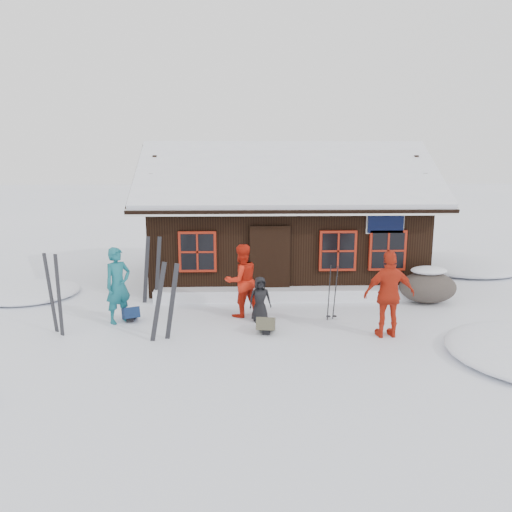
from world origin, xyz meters
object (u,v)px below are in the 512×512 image
(skier_orange_right, at_px, (389,294))
(backpack_olive, at_px, (266,327))
(ski_pair_left, at_px, (165,303))
(boulder, at_px, (428,286))
(skier_orange_left, at_px, (241,280))
(skier_crouched, at_px, (260,299))
(skier_teal, at_px, (118,285))
(ski_poles, at_px, (332,293))
(backpack_blue, at_px, (131,315))

(skier_orange_right, xyz_separation_m, backpack_olive, (-2.69, 0.32, -0.82))
(ski_pair_left, bearing_deg, boulder, 24.32)
(skier_orange_left, xyz_separation_m, skier_crouched, (0.44, -0.44, -0.36))
(backpack_olive, bearing_deg, skier_crouched, 105.75)
(skier_teal, height_order, ski_poles, skier_teal)
(skier_teal, bearing_deg, ski_pair_left, -89.13)
(skier_orange_right, xyz_separation_m, boulder, (1.86, 2.56, -0.51))
(skier_orange_left, relative_size, skier_crouched, 1.65)
(ski_poles, relative_size, backpack_olive, 2.68)
(skier_crouched, bearing_deg, backpack_olive, -93.92)
(skier_teal, distance_m, boulder, 8.16)
(skier_orange_left, xyz_separation_m, ski_poles, (2.20, -0.37, -0.25))
(skier_crouched, bearing_deg, skier_orange_left, 124.21)
(skier_teal, bearing_deg, skier_orange_right, -56.22)
(skier_orange_right, height_order, skier_crouched, skier_orange_right)
(skier_orange_right, xyz_separation_m, skier_crouched, (-2.79, 1.14, -0.41))
(skier_orange_right, distance_m, backpack_blue, 6.12)
(skier_teal, relative_size, backpack_olive, 3.50)
(skier_orange_left, bearing_deg, skier_teal, -19.80)
(boulder, bearing_deg, backpack_olive, -153.83)
(skier_orange_right, distance_m, backpack_olive, 2.83)
(skier_crouched, height_order, backpack_olive, skier_crouched)
(skier_orange_left, xyz_separation_m, backpack_blue, (-2.70, -0.30, -0.78))
(skier_orange_left, bearing_deg, ski_poles, 143.28)
(skier_orange_right, height_order, ski_pair_left, skier_orange_right)
(skier_orange_left, height_order, ski_poles, skier_orange_left)
(backpack_olive, bearing_deg, ski_pair_left, -161.64)
(skier_crouched, distance_m, ski_poles, 1.77)
(ski_pair_left, bearing_deg, backpack_olive, 12.76)
(skier_crouched, height_order, boulder, skier_crouched)
(boulder, bearing_deg, skier_orange_left, -169.09)
(skier_teal, relative_size, ski_poles, 1.31)
(boulder, xyz_separation_m, backpack_blue, (-7.79, -1.28, -0.32))
(skier_orange_right, bearing_deg, ski_poles, -53.21)
(skier_orange_left, height_order, skier_crouched, skier_orange_left)
(skier_orange_left, relative_size, backpack_olive, 3.48)
(skier_teal, bearing_deg, boulder, -35.63)
(boulder, distance_m, backpack_olive, 5.08)
(boulder, height_order, backpack_olive, boulder)
(ski_poles, bearing_deg, boulder, 25.14)
(skier_orange_right, relative_size, backpack_blue, 3.94)
(skier_orange_left, distance_m, skier_crouched, 0.72)
(skier_orange_left, distance_m, boulder, 5.20)
(skier_teal, bearing_deg, skier_crouched, -46.28)
(ski_pair_left, bearing_deg, skier_orange_right, 3.73)
(skier_teal, distance_m, skier_orange_left, 2.97)
(skier_crouched, height_order, ski_poles, ski_poles)
(ski_pair_left, height_order, backpack_blue, ski_pair_left)
(skier_orange_right, height_order, ski_poles, skier_orange_right)
(backpack_blue, bearing_deg, backpack_olive, -38.07)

